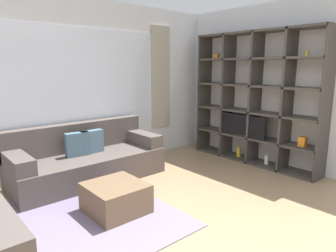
% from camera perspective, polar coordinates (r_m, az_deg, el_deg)
% --- Properties ---
extents(wall_back, '(6.41, 0.11, 2.70)m').
position_cam_1_polar(wall_back, '(4.93, -16.42, 7.27)').
color(wall_back, silver).
rests_on(wall_back, ground_plane).
extents(wall_right, '(0.07, 4.24, 2.70)m').
position_cam_1_polar(wall_right, '(5.54, 17.22, 7.55)').
color(wall_right, silver).
rests_on(wall_right, ground_plane).
extents(area_rug, '(2.20, 2.04, 0.01)m').
position_cam_1_polar(area_rug, '(3.55, -18.56, -17.16)').
color(area_rug, slate).
rests_on(area_rug, ground_plane).
extents(shelving_unit, '(0.39, 2.35, 2.24)m').
position_cam_1_polar(shelving_unit, '(5.37, 16.41, 4.81)').
color(shelving_unit, silver).
rests_on(shelving_unit, ground_plane).
extents(couch_main, '(2.18, 0.87, 0.82)m').
position_cam_1_polar(couch_main, '(4.63, -15.13, -6.30)').
color(couch_main, '#564C47').
rests_on(couch_main, ground_plane).
extents(ottoman, '(0.62, 0.64, 0.34)m').
position_cam_1_polar(ottoman, '(3.60, -9.93, -13.36)').
color(ottoman, brown).
rests_on(ottoman, ground_plane).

